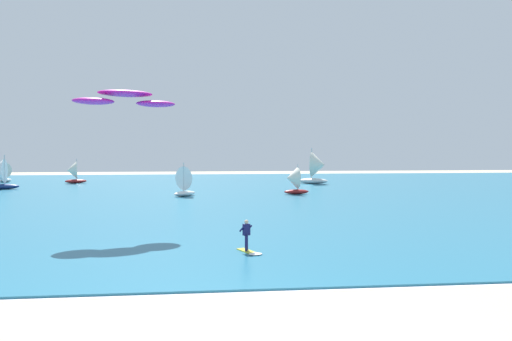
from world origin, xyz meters
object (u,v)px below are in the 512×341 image
at_px(kitesurfer, 248,241).
at_px(sailboat_mid_left, 7,172).
at_px(sailboat_far_left, 187,181).
at_px(sailboat_center_horizon, 317,167).
at_px(kite, 125,99).
at_px(sailboat_far_right, 73,172).
at_px(sailboat_mid_right, 293,180).

height_order(kitesurfer, sailboat_mid_left, sailboat_mid_left).
distance_m(sailboat_far_left, sailboat_mid_left, 42.54).
bearing_deg(sailboat_mid_left, sailboat_far_left, -42.48).
bearing_deg(sailboat_center_horizon, sailboat_far_left, -137.49).
distance_m(kite, sailboat_far_left, 25.11).
bearing_deg(sailboat_mid_left, kitesurfer, -59.53).
bearing_deg(sailboat_far_right, sailboat_far_left, -50.99).
distance_m(sailboat_mid_right, sailboat_far_right, 39.37).
xyz_separation_m(sailboat_far_left, sailboat_center_horizon, (19.83, 18.18, 0.82)).
bearing_deg(sailboat_center_horizon, kite, -118.70).
height_order(kite, sailboat_mid_left, kite).
distance_m(kitesurfer, kite, 13.56).
bearing_deg(kite, sailboat_mid_right, 57.21).
relative_size(kitesurfer, sailboat_mid_right, 0.55).
height_order(kite, sailboat_far_right, kite).
bearing_deg(sailboat_far_left, kite, -97.65).
relative_size(kite, sailboat_far_right, 1.76).
bearing_deg(kitesurfer, sailboat_far_left, 97.59).
xyz_separation_m(kite, sailboat_mid_left, (-28.16, 52.65, -7.02)).
relative_size(kite, sailboat_mid_right, 1.92).
xyz_separation_m(kitesurfer, sailboat_far_right, (-23.50, 55.59, 1.23)).
height_order(sailboat_center_horizon, sailboat_far_right, sailboat_center_horizon).
height_order(sailboat_mid_left, sailboat_mid_right, sailboat_mid_left).
bearing_deg(kite, sailboat_mid_left, 118.14).
distance_m(sailboat_far_left, sailboat_far_right, 30.60).
height_order(kitesurfer, sailboat_center_horizon, sailboat_center_horizon).
bearing_deg(sailboat_far_right, kite, -71.41).
relative_size(sailboat_mid_right, sailboat_center_horizon, 0.65).
distance_m(kitesurfer, sailboat_mid_right, 33.64).
bearing_deg(sailboat_center_horizon, kitesurfer, -107.33).
relative_size(kitesurfer, sailboat_far_left, 0.52).
height_order(sailboat_far_left, sailboat_center_horizon, sailboat_center_horizon).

